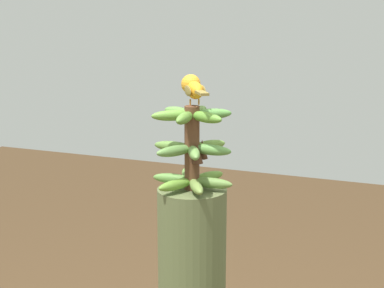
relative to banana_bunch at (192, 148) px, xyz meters
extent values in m
cylinder|color=brown|center=(0.00, 0.00, 0.00)|extent=(0.05, 0.05, 0.26)
ellipsoid|color=#689541|center=(0.05, 0.04, -0.10)|extent=(0.13, 0.10, 0.03)
ellipsoid|color=#5E903F|center=(0.00, 0.07, -0.10)|extent=(0.04, 0.13, 0.03)
ellipsoid|color=olive|center=(-0.06, 0.03, -0.10)|extent=(0.13, 0.09, 0.03)
ellipsoid|color=olive|center=(-0.05, -0.03, -0.10)|extent=(0.13, 0.10, 0.03)
ellipsoid|color=olive|center=(0.00, -0.06, -0.10)|extent=(0.04, 0.13, 0.03)
ellipsoid|color=olive|center=(0.06, -0.03, -0.10)|extent=(0.13, 0.09, 0.03)
ellipsoid|color=#679447|center=(-0.06, -0.03, 0.00)|extent=(0.13, 0.09, 0.03)
ellipsoid|color=#5E9545|center=(0.00, -0.06, 0.00)|extent=(0.04, 0.13, 0.03)
ellipsoid|color=olive|center=(0.05, -0.03, 0.00)|extent=(0.13, 0.10, 0.03)
ellipsoid|color=#5E9546|center=(0.06, 0.03, 0.00)|extent=(0.13, 0.09, 0.03)
ellipsoid|color=olive|center=(0.00, 0.06, 0.00)|extent=(0.04, 0.13, 0.03)
ellipsoid|color=#5F8C44|center=(-0.05, 0.03, 0.00)|extent=(0.13, 0.10, 0.03)
ellipsoid|color=#629637|center=(-0.03, 0.05, 0.10)|extent=(0.10, 0.13, 0.03)
ellipsoid|color=#5D8D35|center=(-0.06, 0.00, 0.10)|extent=(0.13, 0.04, 0.03)
ellipsoid|color=#609735|center=(-0.03, -0.05, 0.10)|extent=(0.09, 0.13, 0.03)
ellipsoid|color=#5C9B45|center=(0.03, -0.05, 0.10)|extent=(0.10, 0.13, 0.03)
ellipsoid|color=#638F3F|center=(0.06, 0.01, 0.10)|extent=(0.13, 0.04, 0.03)
ellipsoid|color=#629842|center=(0.03, 0.05, 0.10)|extent=(0.09, 0.13, 0.03)
cone|color=#4C2D1E|center=(-0.02, -0.03, -0.01)|extent=(0.04, 0.04, 0.06)
cone|color=#4C2D1E|center=(0.03, -0.02, -0.01)|extent=(0.04, 0.04, 0.06)
cylinder|color=#C68933|center=(0.03, -0.01, 0.14)|extent=(0.01, 0.01, 0.02)
cylinder|color=#C68933|center=(0.02, 0.01, 0.14)|extent=(0.00, 0.01, 0.02)
ellipsoid|color=orange|center=(0.02, 0.00, 0.18)|extent=(0.11, 0.10, 0.05)
ellipsoid|color=olive|center=(0.03, -0.02, 0.18)|extent=(0.07, 0.05, 0.03)
ellipsoid|color=olive|center=(0.01, 0.02, 0.18)|extent=(0.07, 0.05, 0.03)
cube|color=olive|center=(-0.04, -0.05, 0.18)|extent=(0.07, 0.06, 0.01)
sphere|color=orange|center=(0.06, 0.03, 0.19)|extent=(0.06, 0.06, 0.06)
sphere|color=black|center=(0.05, 0.05, 0.19)|extent=(0.01, 0.01, 0.01)
cone|color=orange|center=(0.09, 0.05, 0.19)|extent=(0.04, 0.04, 0.02)
camera|label=1|loc=(-1.70, -0.67, 0.43)|focal=57.19mm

